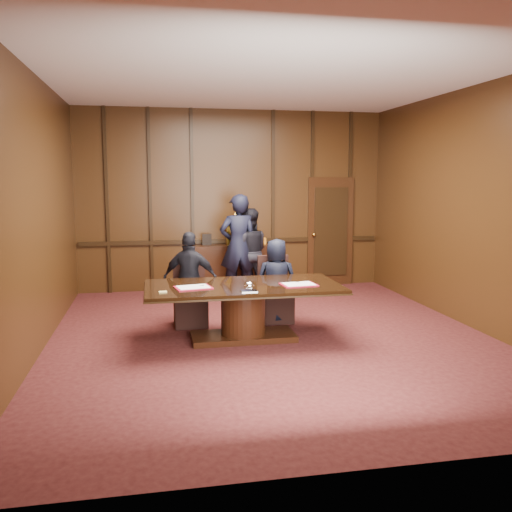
# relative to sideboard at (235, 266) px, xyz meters

# --- Properties ---
(room) EXTENTS (7.00, 7.04, 3.50)m
(room) POSITION_rel_sideboard_xyz_m (0.07, -3.12, 1.24)
(room) COLOR black
(room) RESTS_ON ground
(sideboard) EXTENTS (1.60, 0.45, 1.54)m
(sideboard) POSITION_rel_sideboard_xyz_m (0.00, 0.00, 0.00)
(sideboard) COLOR black
(sideboard) RESTS_ON ground
(conference_table) EXTENTS (2.62, 1.32, 0.76)m
(conference_table) POSITION_rel_sideboard_xyz_m (-0.40, -3.29, 0.02)
(conference_table) COLOR black
(conference_table) RESTS_ON ground
(folder_left) EXTENTS (0.51, 0.41, 0.02)m
(folder_left) POSITION_rel_sideboard_xyz_m (-1.08, -3.39, 0.28)
(folder_left) COLOR #A90F28
(folder_left) RESTS_ON conference_table
(folder_right) EXTENTS (0.49, 0.37, 0.02)m
(folder_right) POSITION_rel_sideboard_xyz_m (0.33, -3.45, 0.28)
(folder_right) COLOR #A90F28
(folder_right) RESTS_ON conference_table
(inkstand) EXTENTS (0.20, 0.14, 0.12)m
(inkstand) POSITION_rel_sideboard_xyz_m (-0.40, -3.74, 0.33)
(inkstand) COLOR white
(inkstand) RESTS_ON conference_table
(notepad) EXTENTS (0.11, 0.08, 0.01)m
(notepad) POSITION_rel_sideboard_xyz_m (-1.47, -3.60, 0.28)
(notepad) COLOR #DAC06A
(notepad) RESTS_ON conference_table
(chair_left) EXTENTS (0.49, 0.49, 0.99)m
(chair_left) POSITION_rel_sideboard_xyz_m (-1.05, -2.41, -0.19)
(chair_left) COLOR black
(chair_left) RESTS_ON ground
(chair_right) EXTENTS (0.48, 0.48, 0.99)m
(chair_right) POSITION_rel_sideboard_xyz_m (0.25, -2.41, -0.19)
(chair_right) COLOR black
(chair_right) RESTS_ON ground
(signatory_left) EXTENTS (0.89, 0.60, 1.41)m
(signatory_left) POSITION_rel_sideboard_xyz_m (-1.05, -2.49, 0.22)
(signatory_left) COLOR black
(signatory_left) RESTS_ON ground
(signatory_right) EXTENTS (0.70, 0.53, 1.28)m
(signatory_right) POSITION_rel_sideboard_xyz_m (0.25, -2.49, 0.16)
(signatory_right) COLOR black
(signatory_right) RESTS_ON ground
(witness_left) EXTENTS (0.72, 0.49, 1.90)m
(witness_left) POSITION_rel_sideboard_xyz_m (-0.05, -0.68, 0.46)
(witness_left) COLOR black
(witness_left) RESTS_ON ground
(witness_right) EXTENTS (0.84, 0.68, 1.63)m
(witness_right) POSITION_rel_sideboard_xyz_m (0.16, -0.52, 0.33)
(witness_right) COLOR black
(witness_right) RESTS_ON ground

